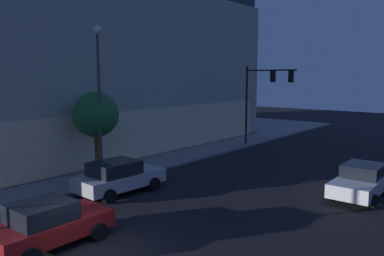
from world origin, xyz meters
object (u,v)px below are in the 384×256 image
object	(u,v)px
sidewalk_tree	(96,115)
traffic_light_far_corner	(264,89)
car_silver	(119,176)
car_white	(361,181)
car_red	(48,223)
modern_building	(44,61)
street_lamp_sidewalk	(99,85)

from	to	relation	value
sidewalk_tree	traffic_light_far_corner	bearing A→B (deg)	-10.41
traffic_light_far_corner	car_silver	xyz separation A→B (m)	(-15.79, -0.55, -3.98)
sidewalk_tree	car_white	distance (m)	14.49
traffic_light_far_corner	car_red	bearing A→B (deg)	-170.88
traffic_light_far_corner	car_silver	world-z (taller)	traffic_light_far_corner
modern_building	traffic_light_far_corner	bearing A→B (deg)	-60.82
modern_building	car_red	distance (m)	24.41
modern_building	traffic_light_far_corner	xyz separation A→B (m)	(9.43, -16.89, -2.37)
street_lamp_sidewalk	traffic_light_far_corner	bearing A→B (deg)	-6.75
street_lamp_sidewalk	car_silver	bearing A→B (deg)	-107.56
sidewalk_tree	car_silver	world-z (taller)	sidewalk_tree
modern_building	car_red	xyz separation A→B (m)	(-11.92, -20.32, -6.39)
traffic_light_far_corner	sidewalk_tree	xyz separation A→B (m)	(-14.64, 2.69, -1.15)
traffic_light_far_corner	street_lamp_sidewalk	size ratio (longest dim) A/B	0.78
traffic_light_far_corner	car_white	bearing A→B (deg)	-130.45
sidewalk_tree	car_red	world-z (taller)	sidewalk_tree
sidewalk_tree	car_red	xyz separation A→B (m)	(-6.72, -6.12, -2.87)
car_red	sidewalk_tree	bearing A→B (deg)	42.32
modern_building	car_silver	size ratio (longest dim) A/B	7.02
sidewalk_tree	modern_building	bearing A→B (deg)	69.88
modern_building	sidewalk_tree	size ratio (longest dim) A/B	6.66
traffic_light_far_corner	car_white	distance (m)	14.00
car_red	car_white	distance (m)	14.36
traffic_light_far_corner	car_red	distance (m)	22.00
sidewalk_tree	car_red	distance (m)	9.53
modern_building	sidewalk_tree	xyz separation A→B (m)	(-5.20, -14.21, -3.52)
modern_building	street_lamp_sidewalk	distance (m)	16.23
street_lamp_sidewalk	car_red	distance (m)	9.36
street_lamp_sidewalk	car_red	bearing A→B (deg)	-140.43
modern_building	traffic_light_far_corner	world-z (taller)	modern_building
street_lamp_sidewalk	sidewalk_tree	size ratio (longest dim) A/B	1.72
traffic_light_far_corner	car_red	world-z (taller)	traffic_light_far_corner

